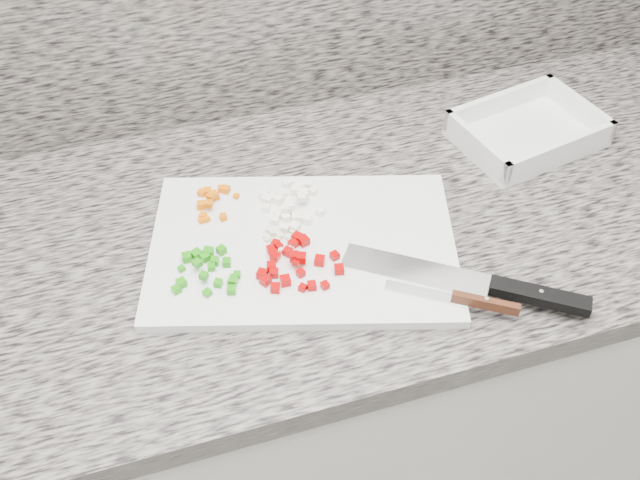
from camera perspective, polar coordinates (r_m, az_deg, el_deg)
The scene contains 11 objects.
cabinet at distance 1.46m, azimuth -2.52°, elevation -12.11°, with size 3.92×0.62×0.86m, color silver.
countertop at distance 1.10m, azimuth -3.26°, elevation 0.34°, with size 3.96×0.64×0.04m, color slate.
cutting_board at distance 1.05m, azimuth -1.37°, elevation -0.52°, with size 0.44×0.30×0.01m, color white.
carrot_pile at distance 1.11m, azimuth -8.61°, elevation 3.13°, with size 0.07×0.08×0.02m.
onion_pile at distance 1.09m, azimuth -2.32°, elevation 3.09°, with size 0.10×0.12×0.02m.
green_pepper_pile at distance 1.01m, azimuth -8.98°, elevation -2.14°, with size 0.10×0.10×0.02m.
red_pepper_pile at distance 1.00m, azimuth -2.20°, elevation -1.83°, with size 0.12×0.11×0.02m.
garlic_pile at distance 1.04m, azimuth -3.28°, elevation 0.21°, with size 0.05×0.05×0.01m.
chef_knife at distance 1.01m, azimuth 13.89°, elevation -3.68°, with size 0.30×0.22×0.02m.
paring_knife at distance 0.98m, azimuth 11.76°, elevation -4.74°, with size 0.16×0.11×0.02m.
tray at distance 1.28m, azimuth 16.23°, elevation 8.29°, with size 0.26×0.21×0.05m.
Camera 1 is at (-0.17, 0.69, 1.67)m, focal length 40.00 mm.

